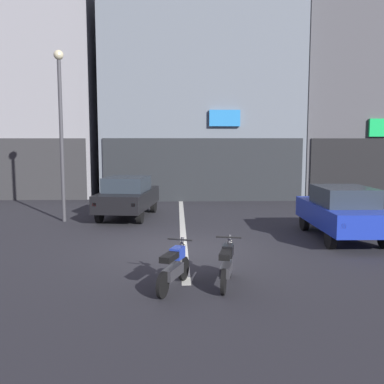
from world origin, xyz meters
TOP-DOWN VIEW (x-y plane):
  - ground_plane at (0.00, 0.00)m, footprint 120.00×120.00m
  - lane_centre_line at (0.00, 6.00)m, footprint 0.20×18.00m
  - building_corner_left at (-9.69, 14.72)m, footprint 9.96×8.01m
  - building_mid_block at (1.14, 14.72)m, footprint 10.51×9.71m
  - building_far_right at (11.08, 14.73)m, footprint 8.78×8.18m
  - car_black_crossing_near at (-2.16, 5.32)m, footprint 2.31×4.30m
  - car_blue_parked_kerbside at (4.93, 1.25)m, footprint 1.81×4.12m
  - street_lamp at (-4.49, 4.52)m, footprint 0.36×0.36m
  - motorcycle_blue_row_leftmost at (-0.26, -3.16)m, footprint 0.73×1.58m
  - motorcycle_black_row_left_mid at (0.85, -2.99)m, footprint 0.57×1.64m

SIDE VIEW (x-z plane):
  - ground_plane at x=0.00m, z-range 0.00..0.00m
  - lane_centre_line at x=0.00m, z-range 0.00..0.01m
  - motorcycle_blue_row_leftmost at x=-0.26m, z-range -0.03..0.95m
  - motorcycle_black_row_left_mid at x=0.85m, z-range -0.03..0.95m
  - car_black_crossing_near at x=-2.16m, z-range 0.07..1.71m
  - car_blue_parked_kerbside at x=4.93m, z-range 0.07..1.71m
  - street_lamp at x=-4.49m, z-range 0.72..7.06m
  - building_mid_block at x=1.14m, z-range -0.01..11.54m
  - building_corner_left at x=-9.69m, z-range -0.02..15.06m
  - building_far_right at x=11.08m, z-range -0.02..19.76m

